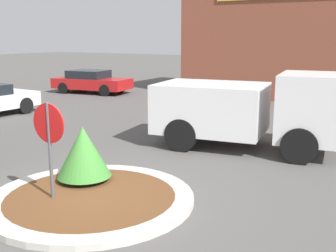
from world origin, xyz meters
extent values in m
plane|color=#514F4C|center=(0.00, 0.00, 0.00)|extent=(120.00, 120.00, 0.00)
cylinder|color=#BCB7AD|center=(0.00, 0.00, 0.06)|extent=(4.12, 4.12, 0.12)
cylinder|color=brown|center=(0.00, 0.00, 0.06)|extent=(3.38, 3.38, 0.12)
cylinder|color=#4C4C51|center=(-0.58, -0.46, 1.01)|extent=(0.07, 0.07, 2.03)
cylinder|color=#B71414|center=(-0.58, -0.46, 1.62)|extent=(0.78, 0.03, 0.78)
cylinder|color=brown|center=(-0.72, 0.63, 0.18)|extent=(0.08, 0.08, 0.10)
cone|color=#3D7F33|center=(-0.72, 0.63, 0.78)|extent=(1.18, 1.18, 1.11)
cube|color=silver|center=(2.99, 5.73, 1.34)|extent=(1.96, 2.38, 1.82)
cube|color=silver|center=(0.19, 5.34, 1.15)|extent=(3.43, 2.70, 1.44)
cube|color=black|center=(3.57, 5.81, 1.66)|extent=(0.31, 1.93, 0.64)
cylinder|color=black|center=(2.69, 6.75, 0.48)|extent=(0.98, 0.38, 0.95)
cylinder|color=black|center=(2.98, 4.67, 0.48)|extent=(0.98, 0.38, 0.95)
cylinder|color=black|center=(-0.53, 6.30, 0.48)|extent=(0.98, 0.38, 0.95)
cylinder|color=black|center=(-0.24, 4.22, 0.48)|extent=(0.98, 0.38, 0.95)
cube|color=brown|center=(1.14, 17.84, 3.13)|extent=(14.28, 6.00, 6.27)
cylinder|color=black|center=(-8.84, 6.16, 0.35)|extent=(0.23, 0.70, 0.70)
cube|color=#B21919|center=(-10.74, 12.78, 0.57)|extent=(4.65, 2.46, 0.59)
cube|color=black|center=(-10.96, 12.75, 1.09)|extent=(2.33, 1.93, 0.45)
cylinder|color=black|center=(-9.49, 13.82, 0.32)|extent=(0.66, 0.29, 0.64)
cylinder|color=black|center=(-9.26, 12.10, 0.32)|extent=(0.66, 0.29, 0.64)
cylinder|color=black|center=(-12.22, 13.46, 0.32)|extent=(0.66, 0.29, 0.64)
cylinder|color=black|center=(-11.99, 11.73, 0.32)|extent=(0.66, 0.29, 0.64)
camera|label=1|loc=(5.32, -6.09, 3.24)|focal=45.00mm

